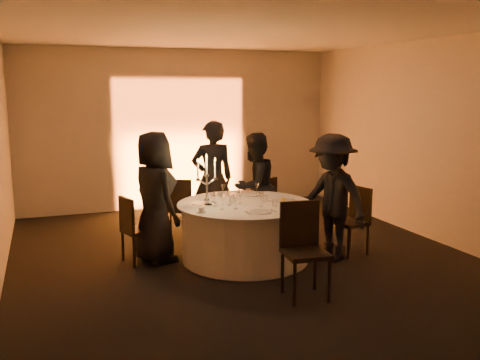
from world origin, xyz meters
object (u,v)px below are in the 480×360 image
object	(u,v)px
chair_back_left	(179,205)
chair_right	(354,216)
chair_front	(303,243)
guest_back_left	(213,179)
chair_back_right	(264,201)
candelabra	(207,188)
coffee_cup	(201,210)
chair_left	(134,226)
guest_left	(155,197)
guest_right	(332,198)
banquet_table	(245,232)
guest_back_right	(254,186)

from	to	relation	value
chair_back_left	chair_right	size ratio (longest dim) A/B	1.00
chair_front	guest_back_left	size ratio (longest dim) A/B	0.58
chair_back_right	chair_right	xyz separation A→B (m)	(0.68, -1.58, 0.04)
chair_right	chair_front	bearing A→B (deg)	-61.23
candelabra	coffee_cup	bearing A→B (deg)	-117.88
chair_left	candelabra	world-z (taller)	candelabra
coffee_cup	candelabra	size ratio (longest dim) A/B	0.16
chair_back_right	coffee_cup	bearing A→B (deg)	16.71
chair_front	guest_back_left	xyz separation A→B (m)	(-0.20, 2.67, 0.31)
guest_left	coffee_cup	world-z (taller)	guest_left
chair_back_right	guest_right	world-z (taller)	guest_right
chair_left	guest_back_left	world-z (taller)	guest_back_left
chair_front	candelabra	xyz separation A→B (m)	(-0.68, 1.40, 0.42)
banquet_table	guest_right	bearing A→B (deg)	-19.90
coffee_cup	guest_back_right	bearing A→B (deg)	45.70
guest_back_left	coffee_cup	distance (m)	1.71
chair_back_left	guest_back_left	world-z (taller)	guest_back_left
chair_back_right	guest_left	world-z (taller)	guest_left
chair_back_left	candelabra	bearing A→B (deg)	114.21
chair_back_left	guest_back_right	bearing A→B (deg)	-177.94
chair_back_left	coffee_cup	distance (m)	1.63
chair_back_right	guest_back_right	bearing A→B (deg)	20.08
banquet_table	coffee_cup	size ratio (longest dim) A/B	16.36
chair_back_right	chair_front	size ratio (longest dim) A/B	0.82
chair_right	chair_front	size ratio (longest dim) A/B	0.89
coffee_cup	chair_back_right	bearing A→B (deg)	46.74
chair_back_right	chair_front	distance (m)	2.79
guest_back_right	guest_right	size ratio (longest dim) A/B	0.96
chair_left	guest_back_left	size ratio (longest dim) A/B	0.49
chair_left	guest_back_right	bearing A→B (deg)	-91.03
guest_right	chair_front	bearing A→B (deg)	-63.06
chair_back_right	candelabra	bearing A→B (deg)	13.83
chair_left	guest_back_left	xyz separation A→B (m)	(1.36, 0.90, 0.40)
coffee_cup	candelabra	xyz separation A→B (m)	(0.17, 0.32, 0.21)
chair_back_left	guest_back_right	world-z (taller)	guest_back_right
banquet_table	guest_left	xyz separation A→B (m)	(-1.13, 0.36, 0.48)
chair_right	guest_back_left	distance (m)	2.23
banquet_table	chair_left	size ratio (longest dim) A/B	2.04
chair_left	chair_right	bearing A→B (deg)	-119.09
candelabra	banquet_table	bearing A→B (deg)	-1.90
guest_right	candelabra	xyz separation A→B (m)	(-1.60, 0.41, 0.16)
candelabra	chair_right	bearing A→B (deg)	-7.69
chair_back_left	guest_back_left	bearing A→B (deg)	-160.07
guest_back_left	guest_left	bearing A→B (deg)	42.78
guest_left	coffee_cup	distance (m)	0.79
chair_right	guest_left	bearing A→B (deg)	-113.75
chair_left	chair_back_right	xyz separation A→B (m)	(2.24, 0.94, -0.02)
guest_left	guest_back_right	bearing A→B (deg)	-88.44
guest_right	chair_right	bearing A→B (deg)	87.14
banquet_table	chair_back_left	xyz separation A→B (m)	(-0.58, 1.30, 0.14)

